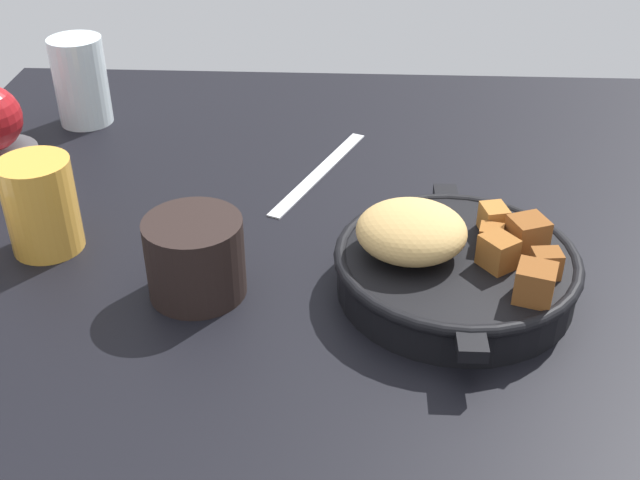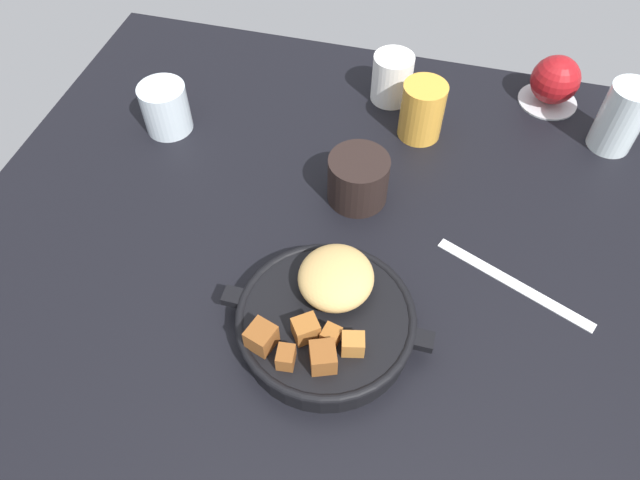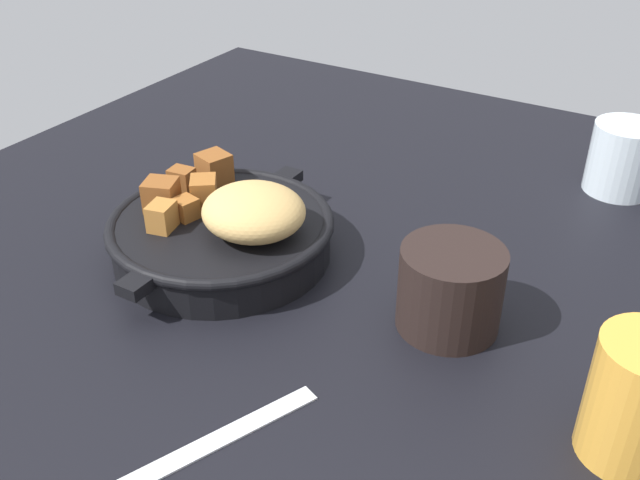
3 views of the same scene
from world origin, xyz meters
TOP-DOWN VIEW (x-y plane):
  - ground_plane at (0.00, 0.00)cm, footprint 112.47×101.75cm
  - cast_iron_skillet at (0.64, -10.04)cm, footprint 26.83×22.53cm
  - butter_knife at (23.54, 3.18)cm, footprint 21.72×10.51cm
  - juice_glass_amber at (6.29, 29.79)cm, footprint 7.08×7.08cm
  - water_glass_short at (-34.40, 20.62)cm, footprint 7.71×7.71cm
  - coffee_mug_dark at (-0.55, 13.35)cm, footprint 9.03×9.03cm

SIDE VIEW (x-z plane):
  - ground_plane at x=0.00cm, z-range -2.40..0.00cm
  - butter_knife at x=23.54cm, z-range 0.00..0.36cm
  - cast_iron_skillet at x=0.64cm, z-range -1.20..7.43cm
  - coffee_mug_dark at x=-0.55cm, z-range 0.00..7.61cm
  - water_glass_short at x=-34.40cm, z-range 0.00..8.17cm
  - juice_glass_amber at x=6.29cm, z-range 0.00..9.64cm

